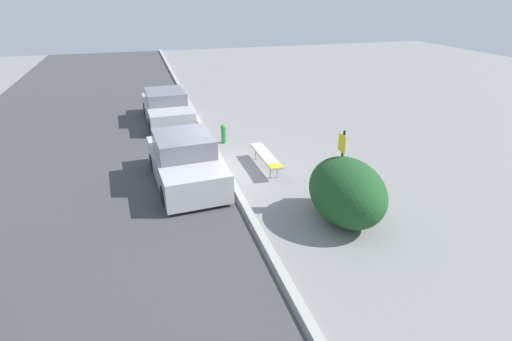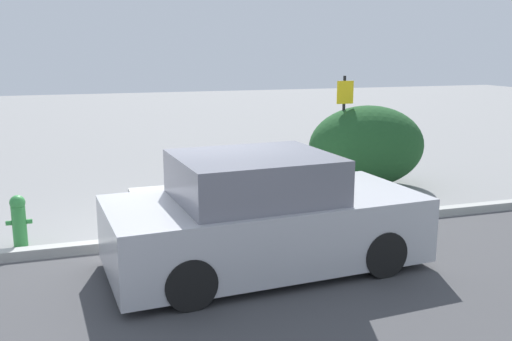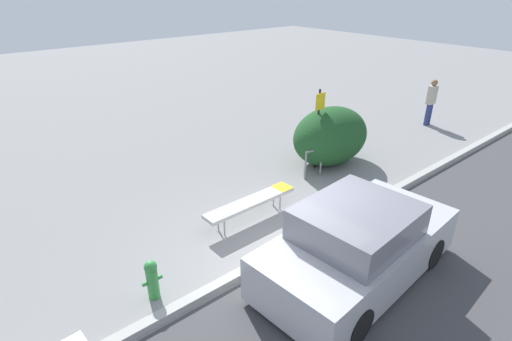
{
  "view_description": "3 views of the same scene",
  "coord_description": "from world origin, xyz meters",
  "px_view_note": "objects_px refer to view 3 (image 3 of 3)",
  "views": [
    {
      "loc": [
        12.05,
        -2.44,
        5.52
      ],
      "look_at": [
        1.93,
        0.55,
        0.73
      ],
      "focal_mm": 28.0,
      "sensor_mm": 36.0,
      "label": 1
    },
    {
      "loc": [
        -1.7,
        -8.07,
        2.83
      ],
      "look_at": [
        1.42,
        1.58,
        0.66
      ],
      "focal_mm": 40.0,
      "sensor_mm": 36.0,
      "label": 2
    },
    {
      "loc": [
        -4.57,
        -4.64,
        5.0
      ],
      "look_at": [
        0.72,
        1.69,
        1.0
      ],
      "focal_mm": 28.0,
      "sensor_mm": 36.0,
      "label": 3
    }
  ],
  "objects_px": {
    "fire_hydrant": "(152,278)",
    "parked_car_near": "(358,245)",
    "sign_post": "(318,122)",
    "bike_rack": "(314,161)",
    "pedestrian": "(431,101)",
    "bench": "(251,202)"
  },
  "relations": [
    {
      "from": "pedestrian",
      "to": "bike_rack",
      "type": "bearing_deg",
      "value": 179.63
    },
    {
      "from": "parked_car_near",
      "to": "pedestrian",
      "type": "bearing_deg",
      "value": 17.55
    },
    {
      "from": "parked_car_near",
      "to": "bike_rack",
      "type": "bearing_deg",
      "value": 49.7
    },
    {
      "from": "bike_rack",
      "to": "pedestrian",
      "type": "height_order",
      "value": "pedestrian"
    },
    {
      "from": "bench",
      "to": "bike_rack",
      "type": "distance_m",
      "value": 2.74
    },
    {
      "from": "bike_rack",
      "to": "sign_post",
      "type": "xyz_separation_m",
      "value": [
        0.57,
        0.43,
        0.88
      ]
    },
    {
      "from": "fire_hydrant",
      "to": "parked_car_near",
      "type": "bearing_deg",
      "value": -31.04
    },
    {
      "from": "sign_post",
      "to": "bike_rack",
      "type": "bearing_deg",
      "value": -143.15
    },
    {
      "from": "bike_rack",
      "to": "fire_hydrant",
      "type": "xyz_separation_m",
      "value": [
        -5.52,
        -1.4,
        -0.09
      ]
    },
    {
      "from": "pedestrian",
      "to": "parked_car_near",
      "type": "height_order",
      "value": "pedestrian"
    },
    {
      "from": "sign_post",
      "to": "fire_hydrant",
      "type": "distance_m",
      "value": 6.44
    },
    {
      "from": "sign_post",
      "to": "pedestrian",
      "type": "relative_size",
      "value": 1.35
    },
    {
      "from": "bench",
      "to": "pedestrian",
      "type": "bearing_deg",
      "value": 4.67
    },
    {
      "from": "fire_hydrant",
      "to": "pedestrian",
      "type": "relative_size",
      "value": 0.45
    },
    {
      "from": "bike_rack",
      "to": "sign_post",
      "type": "distance_m",
      "value": 1.14
    },
    {
      "from": "bike_rack",
      "to": "pedestrian",
      "type": "bearing_deg",
      "value": 2.3
    },
    {
      "from": "bench",
      "to": "pedestrian",
      "type": "height_order",
      "value": "pedestrian"
    },
    {
      "from": "sign_post",
      "to": "pedestrian",
      "type": "bearing_deg",
      "value": -1.58
    },
    {
      "from": "pedestrian",
      "to": "parked_car_near",
      "type": "xyz_separation_m",
      "value": [
        -8.98,
        -3.54,
        -0.23
      ]
    },
    {
      "from": "fire_hydrant",
      "to": "parked_car_near",
      "type": "height_order",
      "value": "parked_car_near"
    },
    {
      "from": "bike_rack",
      "to": "sign_post",
      "type": "height_order",
      "value": "sign_post"
    },
    {
      "from": "pedestrian",
      "to": "fire_hydrant",
      "type": "bearing_deg",
      "value": -174.81
    }
  ]
}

